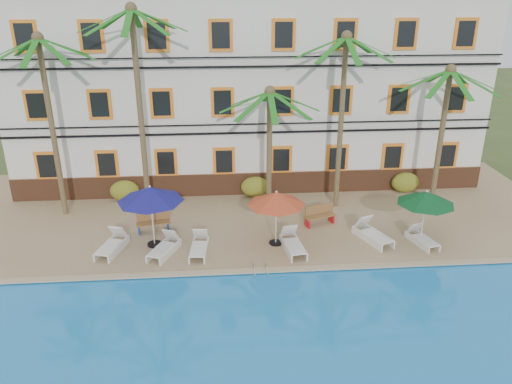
{
  "coord_description": "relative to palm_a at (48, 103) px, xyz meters",
  "views": [
    {
      "loc": [
        -1.78,
        -17.73,
        10.64
      ],
      "look_at": [
        -0.14,
        3.0,
        2.0
      ],
      "focal_mm": 35.0,
      "sensor_mm": 36.0,
      "label": 1
    }
  ],
  "objects": [
    {
      "name": "lounger_d",
      "position": [
        10.6,
        -4.53,
        -5.19
      ],
      "size": [
        0.96,
        2.08,
        0.95
      ],
      "color": "silver",
      "rests_on": "pool_deck"
    },
    {
      "name": "bench_right",
      "position": [
        12.19,
        -2.13,
        -5.03
      ],
      "size": [
        1.57,
        0.96,
        0.93
      ],
      "color": "olive",
      "rests_on": "pool_deck"
    },
    {
      "name": "shrub_right",
      "position": [
        17.6,
        1.39,
        -4.94
      ],
      "size": [
        1.5,
        0.9,
        1.1
      ],
      "primitive_type": "ellipsoid",
      "color": "#2A5819",
      "rests_on": "pool_deck"
    },
    {
      "name": "bench_left",
      "position": [
        4.53,
        -2.24,
        -5.03
      ],
      "size": [
        1.56,
        0.72,
        0.93
      ],
      "color": "olive",
      "rests_on": "pool_deck"
    },
    {
      "name": "palm_c",
      "position": [
        9.99,
        -0.47,
        -1.38
      ],
      "size": [
        4.63,
        4.63,
        6.21
      ],
      "color": "brown",
      "rests_on": "pool_deck"
    },
    {
      "name": "hotel_building",
      "position": [
        9.37,
        4.77,
        -0.37
      ],
      "size": [
        25.4,
        6.44,
        10.22
      ],
      "color": "silver",
      "rests_on": "pool_deck"
    },
    {
      "name": "shrub_mid",
      "position": [
        9.46,
        1.39,
        -4.94
      ],
      "size": [
        1.5,
        0.9,
        1.1
      ],
      "primitive_type": "ellipsoid",
      "color": "#2A5819",
      "rests_on": "pool_deck"
    },
    {
      "name": "palm_a",
      "position": [
        0.0,
        0.0,
        0.0
      ],
      "size": [
        4.63,
        4.63,
        8.58
      ],
      "color": "brown",
      "rests_on": "pool_deck"
    },
    {
      "name": "palm_d",
      "position": [
        13.46,
        -0.12,
        -0.02
      ],
      "size": [
        4.63,
        4.63,
        8.54
      ],
      "color": "brown",
      "rests_on": "pool_deck"
    },
    {
      "name": "palm_b",
      "position": [
        4.13,
        -0.47,
        0.66
      ],
      "size": [
        4.63,
        4.63,
        9.76
      ],
      "color": "brown",
      "rests_on": "pool_deck"
    },
    {
      "name": "umbrella_green",
      "position": [
        16.27,
        -4.26,
        -3.4
      ],
      "size": [
        2.45,
        2.45,
        2.46
      ],
      "color": "black",
      "rests_on": "pool_deck"
    },
    {
      "name": "lounger_e",
      "position": [
        14.22,
        -3.92,
        -5.18
      ],
      "size": [
        1.46,
        2.18,
        0.97
      ],
      "color": "silver",
      "rests_on": "pool_deck"
    },
    {
      "name": "shrub_left",
      "position": [
        2.68,
        1.39,
        -4.94
      ],
      "size": [
        1.5,
        0.9,
        1.1
      ],
      "primitive_type": "ellipsoid",
      "color": "#2A5819",
      "rests_on": "pool_deck"
    },
    {
      "name": "lounger_a",
      "position": [
        3.01,
        -4.0,
        -5.19
      ],
      "size": [
        1.21,
        2.08,
        0.93
      ],
      "color": "silver",
      "rests_on": "pool_deck"
    },
    {
      "name": "lounger_f",
      "position": [
        16.26,
        -4.4,
        -5.23
      ],
      "size": [
        1.04,
        1.8,
        0.8
      ],
      "color": "silver",
      "rests_on": "pool_deck"
    },
    {
      "name": "palm_e",
      "position": [
        18.3,
        -0.55,
        -0.86
      ],
      "size": [
        4.63,
        4.63,
        7.08
      ],
      "color": "brown",
      "rests_on": "pool_deck"
    },
    {
      "name": "lounger_b",
      "position": [
        5.22,
        -4.38,
        -5.21
      ],
      "size": [
        1.37,
        2.0,
        0.89
      ],
      "color": "silver",
      "rests_on": "pool_deck"
    },
    {
      "name": "umbrella_blue",
      "position": [
        4.72,
        -3.63,
        -3.12
      ],
      "size": [
        2.79,
        2.79,
        2.78
      ],
      "color": "black",
      "rests_on": "pool_deck"
    },
    {
      "name": "ground",
      "position": [
        9.37,
        -5.21,
        -5.74
      ],
      "size": [
        100.0,
        100.0,
        0.0
      ],
      "primitive_type": "plane",
      "color": "#384C23",
      "rests_on": "ground"
    },
    {
      "name": "pool_coping",
      "position": [
        9.37,
        -6.11,
        -5.46
      ],
      "size": [
        30.0,
        0.35,
        0.06
      ],
      "primitive_type": "cube",
      "color": "tan",
      "rests_on": "pool_deck"
    },
    {
      "name": "pool_ladder",
      "position": [
        9.09,
        -6.21,
        -5.49
      ],
      "size": [
        0.54,
        0.74,
        0.74
      ],
      "color": "silver",
      "rests_on": "ground"
    },
    {
      "name": "umbrella_red",
      "position": [
        9.95,
        -3.91,
        -3.37
      ],
      "size": [
        2.49,
        2.49,
        2.49
      ],
      "color": "black",
      "rests_on": "pool_deck"
    },
    {
      "name": "lounger_c",
      "position": [
        6.66,
        -4.43,
        -5.21
      ],
      "size": [
        0.83,
        1.93,
        0.89
      ],
      "color": "silver",
      "rests_on": "pool_deck"
    },
    {
      "name": "pool_deck",
      "position": [
        9.37,
        -0.21,
        -5.62
      ],
      "size": [
        30.0,
        12.0,
        0.25
      ],
      "primitive_type": "cube",
      "color": "tan",
      "rests_on": "ground"
    }
  ]
}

